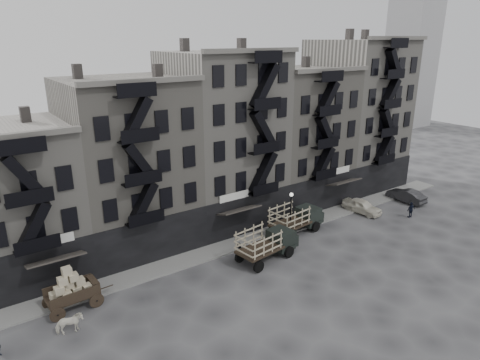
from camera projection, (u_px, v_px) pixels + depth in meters
ground at (284, 253)px, 38.15m from camera, size 140.00×140.00×0.00m
sidewalk at (258, 237)px, 41.04m from camera, size 55.00×2.50×0.15m
building_west at (6, 204)px, 33.01m from camera, size 10.00×11.35×13.20m
building_midwest at (129, 165)px, 37.97m from camera, size 10.00×11.35×16.20m
building_center at (223, 139)px, 43.08m from camera, size 10.00×11.35×18.20m
building_mideast at (297, 136)px, 48.84m from camera, size 10.00×11.35×16.20m
building_east at (356, 115)px, 53.80m from camera, size 10.00×11.35×19.20m
lamp_post at (291, 207)px, 40.92m from camera, size 0.36×0.36×4.28m
horse at (69, 324)px, 27.53m from camera, size 1.80×1.02×1.44m
wagon at (69, 286)px, 29.78m from camera, size 3.82×2.19×3.15m
stake_truck_west at (267, 241)px, 36.56m from camera, size 6.22×3.11×3.01m
stake_truck_east at (296, 216)px, 41.54m from camera, size 6.24×3.04×3.03m
car_east at (362, 206)px, 46.65m from camera, size 2.30×4.59×1.50m
car_far at (406, 195)px, 49.79m from camera, size 1.61×4.60×1.52m
pedestrian_mid at (238, 252)px, 36.55m from camera, size 1.02×1.00×1.66m
policeman at (411, 210)px, 45.36m from camera, size 1.06×0.55×1.73m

